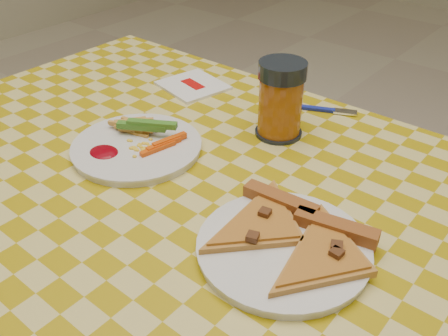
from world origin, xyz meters
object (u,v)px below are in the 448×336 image
Objects in this scene: table at (191,225)px; plate_left at (137,148)px; drink_glass at (281,100)px; plate_right at (283,249)px.

table is 0.18m from plate_left.
plate_left is at bearing 169.60° from table.
table is at bearing -10.40° from plate_left.
plate_right is at bearing -54.44° from drink_glass.
plate_left reaches higher than table.
table is 8.84× the size of drink_glass.
plate_right is (0.20, -0.02, 0.08)m from table.
table is at bearing -91.70° from drink_glass.
table is at bearing 173.43° from plate_right.
plate_left is 0.98× the size of plate_right.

